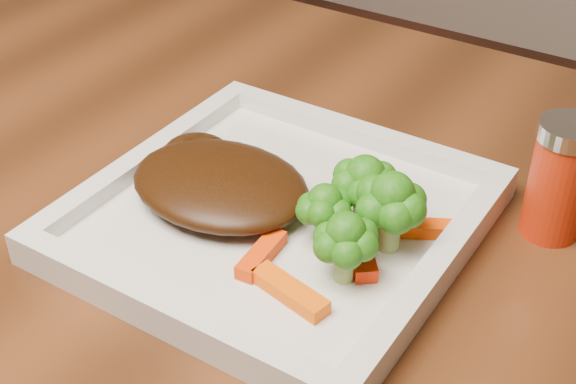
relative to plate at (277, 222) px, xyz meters
The scene contains 12 objects.
plate is the anchor object (origin of this frame).
steak 0.05m from the plate, behind, with size 0.14×0.11×0.03m, color #351B08.
broccoli_0 0.08m from the plate, 23.60° to the left, with size 0.05×0.05×0.07m, color #186010, non-canonical shape.
broccoli_1 0.09m from the plate, ahead, with size 0.06×0.06×0.06m, color #1D6D12, non-canonical shape.
broccoli_2 0.09m from the plate, 24.19° to the right, with size 0.05×0.05×0.06m, color #3F7914, non-canonical shape.
broccoli_3 0.06m from the plate, 10.72° to the right, with size 0.05×0.05×0.06m, color #156310, non-canonical shape.
carrot_0 0.09m from the plate, 51.12° to the right, with size 0.06×0.02×0.01m, color #FA5B04.
carrot_2 0.05m from the plate, 68.12° to the right, with size 0.05×0.01×0.01m, color #E83703.
carrot_3 0.11m from the plate, 20.89° to the left, with size 0.05×0.01×0.01m, color #FF4804.
carrot_5 0.08m from the plate, ahead, with size 0.06×0.02×0.01m, color red.
carrot_6 0.06m from the plate, ahead, with size 0.05×0.01×0.01m, color #CA5003.
spice_shaker 0.21m from the plate, 31.70° to the left, with size 0.04×0.04×0.09m, color #BA250A.
Camera 1 is at (0.16, -0.41, 1.12)m, focal length 50.00 mm.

